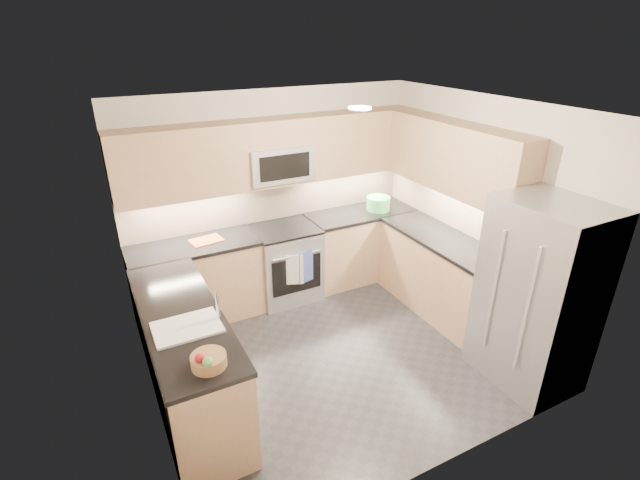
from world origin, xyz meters
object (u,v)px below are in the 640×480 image
(microwave, at_px, (278,163))
(utensil_bowl, at_px, (378,203))
(cutting_board, at_px, (206,240))
(gas_range, at_px, (286,263))
(fruit_basket, at_px, (209,361))
(refrigerator, at_px, (538,296))

(microwave, height_order, utensil_bowl, microwave)
(utensil_bowl, distance_m, cutting_board, 2.25)
(gas_range, xyz_separation_m, fruit_basket, (-1.46, -2.05, 0.53))
(gas_range, xyz_separation_m, refrigerator, (1.45, -2.43, 0.45))
(cutting_board, bearing_deg, microwave, 4.82)
(gas_range, relative_size, cutting_board, 2.65)
(gas_range, bearing_deg, microwave, 90.00)
(refrigerator, bearing_deg, utensil_bowl, 93.10)
(refrigerator, height_order, utensil_bowl, refrigerator)
(utensil_bowl, xyz_separation_m, cutting_board, (-2.25, 0.07, -0.08))
(utensil_bowl, height_order, cutting_board, utensil_bowl)
(refrigerator, bearing_deg, gas_range, 120.88)
(refrigerator, xyz_separation_m, fruit_basket, (-2.91, 0.38, 0.09))
(refrigerator, height_order, cutting_board, refrigerator)
(cutting_board, bearing_deg, utensil_bowl, -1.86)
(gas_range, xyz_separation_m, microwave, (0.00, 0.12, 1.24))
(gas_range, bearing_deg, utensil_bowl, -1.16)
(utensil_bowl, distance_m, fruit_basket, 3.44)
(refrigerator, relative_size, fruit_basket, 7.17)
(fruit_basket, bearing_deg, gas_range, 54.49)
(utensil_bowl, bearing_deg, cutting_board, 178.14)
(gas_range, height_order, cutting_board, cutting_board)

